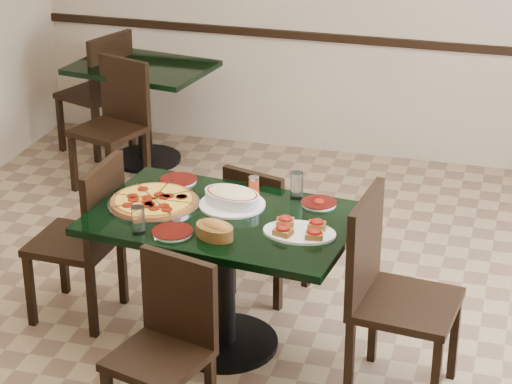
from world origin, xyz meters
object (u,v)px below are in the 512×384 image
(chair_far, at_px, (262,226))
(bread_basket, at_px, (215,230))
(chair_near, at_px, (168,338))
(main_table, at_px, (224,248))
(bruschetta_platter, at_px, (299,229))
(chair_right, at_px, (387,285))
(pepperoni_pizza, at_px, (154,201))
(back_table, at_px, (143,94))
(lasagna_casserole, at_px, (232,197))
(chair_left, at_px, (87,232))
(back_chair_near, at_px, (116,117))
(back_chair_left, at_px, (102,86))

(chair_far, height_order, bread_basket, bread_basket)
(chair_near, relative_size, bread_basket, 3.52)
(main_table, relative_size, bruschetta_platter, 3.89)
(main_table, relative_size, chair_right, 1.37)
(chair_near, relative_size, pepperoni_pizza, 1.78)
(chair_near, bearing_deg, pepperoni_pizza, 129.91)
(back_table, xyz_separation_m, chair_right, (2.20, -2.41, 0.04))
(lasagna_casserole, bearing_deg, chair_near, -76.73)
(back_table, height_order, chair_left, chair_left)
(pepperoni_pizza, bearing_deg, back_table, 113.48)
(back_chair_near, bearing_deg, pepperoni_pizza, -42.59)
(main_table, bearing_deg, chair_right, -3.49)
(chair_left, xyz_separation_m, lasagna_casserole, (0.79, 0.05, 0.28))
(main_table, bearing_deg, back_chair_left, 132.16)
(chair_far, relative_size, back_chair_near, 0.88)
(back_table, height_order, chair_far, chair_far)
(main_table, xyz_separation_m, lasagna_casserole, (0.01, 0.13, 0.23))
(bread_basket, bearing_deg, chair_right, 29.97)
(pepperoni_pizza, distance_m, bruschetta_platter, 0.80)
(chair_far, bearing_deg, back_chair_near, -24.71)
(back_table, relative_size, back_chair_left, 1.14)
(chair_far, bearing_deg, chair_right, 155.65)
(chair_far, height_order, back_chair_near, back_chair_near)
(back_table, relative_size, chair_right, 1.06)
(bread_basket, distance_m, bruschetta_platter, 0.40)
(chair_left, relative_size, back_chair_near, 1.01)
(main_table, distance_m, bruschetta_platter, 0.47)
(chair_left, bearing_deg, bread_basket, 71.42)
(chair_near, bearing_deg, main_table, 101.80)
(chair_right, height_order, chair_left, chair_right)
(lasagna_casserole, bearing_deg, bread_basket, -69.41)
(chair_far, height_order, pepperoni_pizza, chair_far)
(pepperoni_pizza, xyz_separation_m, bread_basket, (0.41, -0.26, 0.02))
(chair_near, bearing_deg, back_chair_left, 133.80)
(chair_right, bearing_deg, chair_left, 88.45)
(bruschetta_platter, bearing_deg, bread_basket, -159.15)
(chair_left, bearing_deg, chair_near, 46.13)
(chair_far, xyz_separation_m, chair_near, (-0.08, -1.26, 0.02))
(chair_left, bearing_deg, pepperoni_pizza, 85.29)
(main_table, bearing_deg, bruschetta_platter, -6.67)
(chair_far, relative_size, chair_right, 0.79)
(chair_right, bearing_deg, back_chair_near, 54.93)
(back_chair_near, distance_m, back_chair_left, 0.66)
(back_chair_left, bearing_deg, chair_far, 64.95)
(main_table, xyz_separation_m, bruschetta_platter, (0.41, -0.09, 0.21))
(chair_far, bearing_deg, chair_left, 46.45)
(back_chair_near, distance_m, pepperoni_pizza, 2.04)
(bruschetta_platter, bearing_deg, lasagna_casserole, 151.56)
(lasagna_casserole, bearing_deg, pepperoni_pizza, -149.40)
(bread_basket, bearing_deg, lasagna_casserole, 117.59)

